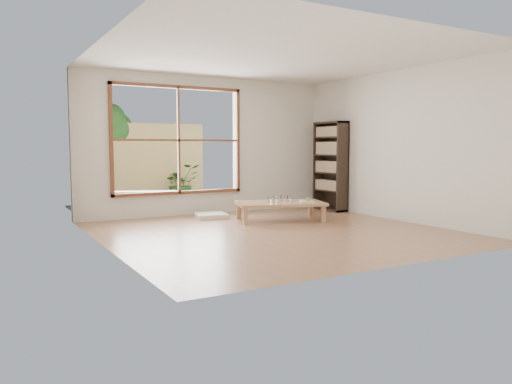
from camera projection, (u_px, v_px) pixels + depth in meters
ground at (275, 232)px, 7.53m from camera, size 5.00×5.00×0.00m
low_table at (280, 204)px, 8.67m from camera, size 1.68×1.26×0.33m
floor_cushion at (211, 216)px, 9.02m from camera, size 0.64×0.64×0.08m
bookshelf at (330, 166)px, 10.03m from camera, size 0.28×0.80×1.78m
glass_tall at (275, 199)px, 8.50m from camera, size 0.07×0.07×0.12m
glass_mid at (289, 198)px, 8.78m from camera, size 0.07×0.07×0.10m
glass_short at (282, 198)px, 8.87m from camera, size 0.07×0.07×0.09m
glass_small at (269, 199)px, 8.66m from camera, size 0.07×0.07×0.09m
food_tray at (307, 201)px, 8.67m from camera, size 0.30×0.26×0.08m
deck at (160, 209)px, 10.31m from camera, size 2.80×2.00×0.05m
garden_bench at (146, 194)px, 9.81m from camera, size 1.26×0.76×0.38m
bamboo_fence at (144, 164)px, 11.10m from camera, size 2.80×0.06×1.80m
shrub_right at (182, 183)px, 11.25m from camera, size 0.86×0.76×0.87m
shrub_left at (102, 183)px, 10.39m from camera, size 0.59×0.49×1.02m
garden_tree at (109, 131)px, 10.96m from camera, size 1.04×0.85×2.22m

